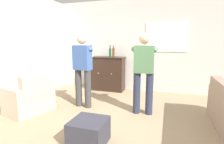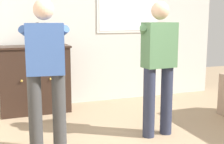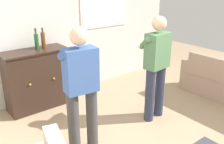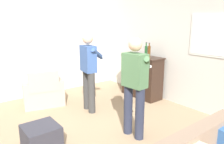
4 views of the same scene
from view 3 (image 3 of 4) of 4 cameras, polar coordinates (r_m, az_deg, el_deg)
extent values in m
cube|color=beige|center=(5.01, -10.29, 11.17)|extent=(5.20, 0.12, 2.80)
cube|color=silver|center=(5.39, -1.82, 14.73)|extent=(1.17, 0.02, 0.85)
cube|color=white|center=(5.38, -1.79, 14.72)|extent=(1.09, 0.03, 0.77)
cube|color=gray|center=(5.58, 17.72, -0.06)|extent=(0.55, 0.18, 0.64)
cube|color=#386BB7|center=(5.26, 20.51, 1.64)|extent=(0.19, 0.42, 0.36)
cube|color=black|center=(4.58, -16.75, -1.79)|extent=(1.06, 0.44, 1.03)
cube|color=black|center=(4.42, -17.44, 4.57)|extent=(1.10, 0.48, 0.03)
sphere|color=#B79338|center=(4.29, -18.21, -2.75)|extent=(0.04, 0.04, 0.04)
sphere|color=#B79338|center=(4.44, -13.13, -1.46)|extent=(0.04, 0.04, 0.04)
cylinder|color=#1E4C23|center=(4.45, -16.86, 6.65)|extent=(0.07, 0.07, 0.26)
cylinder|color=#1E4C23|center=(4.41, -17.08, 8.78)|extent=(0.03, 0.03, 0.08)
cylinder|color=#262626|center=(4.40, -17.15, 9.41)|extent=(0.04, 0.04, 0.02)
cylinder|color=#593314|center=(4.47, -15.44, 6.97)|extent=(0.07, 0.07, 0.27)
cylinder|color=#593314|center=(4.44, -15.64, 9.07)|extent=(0.03, 0.03, 0.06)
cylinder|color=#262626|center=(4.43, -15.69, 9.56)|extent=(0.03, 0.03, 0.02)
cylinder|color=#383838|center=(3.28, -8.74, -11.84)|extent=(0.15, 0.15, 0.88)
cylinder|color=#383838|center=(3.37, -4.59, -10.72)|extent=(0.15, 0.15, 0.88)
cube|color=#385693|center=(3.01, -7.18, 0.38)|extent=(0.43, 0.27, 0.55)
sphere|color=#D8AD8C|center=(2.90, -7.54, 8.12)|extent=(0.22, 0.22, 0.22)
cylinder|color=#385693|center=(3.08, -10.45, 2.80)|extent=(0.36, 0.38, 0.29)
cylinder|color=#385693|center=(3.16, -6.56, 3.48)|extent=(0.28, 0.43, 0.29)
cube|color=white|center=(3.28, -9.49, 2.43)|extent=(0.15, 0.06, 0.04)
cylinder|color=#282D42|center=(4.04, 8.62, -5.33)|extent=(0.15, 0.15, 0.88)
cylinder|color=#282D42|center=(4.23, 10.82, -4.25)|extent=(0.15, 0.15, 0.88)
cube|color=#4C754C|center=(3.89, 10.37, 4.81)|extent=(0.42, 0.25, 0.55)
sphere|color=#D8AD8C|center=(3.80, 10.77, 10.85)|extent=(0.22, 0.22, 0.22)
cylinder|color=#4C754C|center=(3.86, 7.54, 6.57)|extent=(0.30, 0.42, 0.29)
cylinder|color=#4C754C|center=(4.04, 9.64, 7.07)|extent=(0.35, 0.39, 0.29)
cube|color=white|center=(4.07, 6.78, 6.08)|extent=(0.15, 0.05, 0.04)
camera|label=1|loc=(3.56, 67.54, -3.72)|focal=28.00mm
camera|label=2|loc=(1.52, 84.22, -27.03)|focal=50.00mm
camera|label=4|loc=(5.32, 51.94, 10.24)|focal=35.00mm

